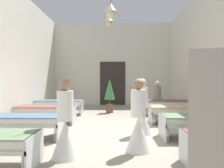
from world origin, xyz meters
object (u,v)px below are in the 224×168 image
at_px(bed_right_row_2, 179,110).
at_px(nurse_far_aisle, 138,125).
at_px(patient_seated_primary, 157,93).
at_px(nurse_near_aisle, 65,130).
at_px(bed_right_row_1, 200,121).
at_px(bed_left_row_2, 46,110).
at_px(nurse_mid_aisle, 142,114).
at_px(bed_right_row_3, 166,104).
at_px(bed_left_row_3, 59,104).
at_px(potted_plant, 110,92).
at_px(bed_left_row_1, 23,121).

relative_size(bed_right_row_2, nurse_far_aisle, 1.28).
bearing_deg(patient_seated_primary, nurse_near_aisle, -117.30).
bearing_deg(bed_right_row_1, nurse_far_aisle, -148.33).
distance_m(bed_left_row_2, nurse_mid_aisle, 3.31).
distance_m(bed_right_row_1, nurse_mid_aisle, 1.45).
height_order(bed_right_row_3, nurse_mid_aisle, nurse_mid_aisle).
distance_m(bed_right_row_2, nurse_mid_aisle, 1.98).
relative_size(bed_left_row_3, potted_plant, 1.29).
distance_m(bed_right_row_1, potted_plant, 4.87).
distance_m(bed_left_row_2, patient_seated_primary, 4.44).
distance_m(bed_left_row_1, bed_right_row_3, 5.78).
xyz_separation_m(bed_right_row_1, bed_right_row_3, (0.00, 3.80, 0.00)).
bearing_deg(bed_left_row_1, bed_right_row_2, 23.56).
bearing_deg(nurse_near_aisle, potted_plant, 89.49).
xyz_separation_m(bed_right_row_2, bed_left_row_3, (-4.36, 1.90, 0.00)).
relative_size(bed_right_row_2, nurse_mid_aisle, 1.28).
relative_size(bed_left_row_1, nurse_far_aisle, 1.28).
xyz_separation_m(bed_left_row_3, potted_plant, (2.06, 0.47, 0.46)).
bearing_deg(bed_left_row_2, nurse_near_aisle, -68.13).
bearing_deg(bed_left_row_2, potted_plant, 49.03).
relative_size(bed_left_row_1, nurse_near_aisle, 1.28).
xyz_separation_m(bed_left_row_2, nurse_far_aisle, (2.72, -2.91, 0.09)).
bearing_deg(bed_right_row_2, nurse_mid_aisle, -133.77).
height_order(bed_right_row_2, nurse_near_aisle, nurse_near_aisle).
bearing_deg(bed_right_row_1, nurse_near_aisle, -154.87).
distance_m(bed_left_row_2, bed_right_row_3, 4.75).
relative_size(bed_right_row_3, nurse_near_aisle, 1.28).
height_order(bed_left_row_1, bed_left_row_2, same).
bearing_deg(nurse_near_aisle, nurse_mid_aisle, 55.53).
distance_m(nurse_far_aisle, potted_plant, 5.33).
distance_m(bed_right_row_3, patient_seated_primary, 0.56).
xyz_separation_m(bed_right_row_2, bed_right_row_3, (0.00, 1.90, 0.00)).
xyz_separation_m(bed_left_row_1, bed_right_row_2, (4.36, 1.90, 0.00)).
relative_size(bed_left_row_1, bed_left_row_2, 1.00).
xyz_separation_m(bed_left_row_2, bed_right_row_2, (4.36, 0.00, 0.00)).
bearing_deg(nurse_mid_aisle, potted_plant, 72.82).
bearing_deg(patient_seated_primary, bed_left_row_3, 179.47).
height_order(nurse_near_aisle, nurse_mid_aisle, same).
relative_size(nurse_near_aisle, nurse_far_aisle, 1.00).
distance_m(nurse_near_aisle, patient_seated_primary, 5.84).
height_order(bed_left_row_3, nurse_mid_aisle, nurse_mid_aisle).
bearing_deg(bed_right_row_1, nurse_mid_aisle, 161.13).
relative_size(bed_left_row_1, bed_left_row_3, 1.00).
bearing_deg(nurse_mid_aisle, bed_right_row_2, 15.30).
bearing_deg(nurse_far_aisle, nurse_near_aisle, -137.75).
bearing_deg(bed_right_row_3, nurse_far_aisle, -108.77).
height_order(bed_right_row_1, bed_right_row_2, same).
distance_m(bed_right_row_1, bed_right_row_3, 3.80).
xyz_separation_m(bed_right_row_2, nurse_mid_aisle, (-1.37, -1.43, 0.09)).
bearing_deg(nurse_far_aisle, potted_plant, 122.98).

